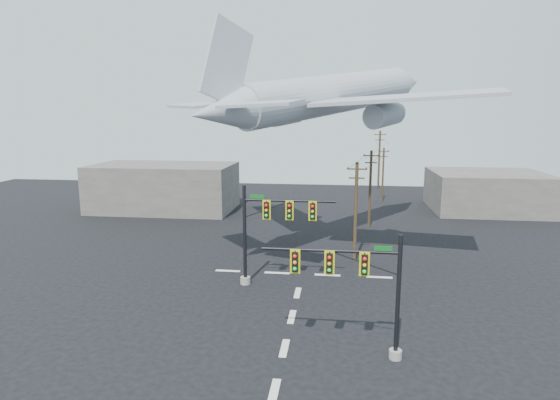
# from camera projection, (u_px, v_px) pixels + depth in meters

# --- Properties ---
(ground) EXTENTS (120.00, 120.00, 0.00)m
(ground) POSITION_uv_depth(u_px,v_px,m) (284.00, 348.00, 25.21)
(ground) COLOR black
(ground) RESTS_ON ground
(lane_markings) EXTENTS (14.00, 21.20, 0.01)m
(lane_markings) POSITION_uv_depth(u_px,v_px,m) (294.00, 308.00, 30.41)
(lane_markings) COLOR silver
(lane_markings) RESTS_ON ground
(signal_mast_near) EXTENTS (7.29, 0.73, 6.60)m
(signal_mast_near) POSITION_uv_depth(u_px,v_px,m) (363.00, 288.00, 23.64)
(signal_mast_near) COLOR gray
(signal_mast_near) RESTS_ON ground
(signal_mast_far) EXTENTS (6.96, 0.82, 7.43)m
(signal_mast_far) POSITION_uv_depth(u_px,v_px,m) (267.00, 230.00, 33.78)
(signal_mast_far) COLOR gray
(signal_mast_far) RESTS_ON ground
(utility_pole_a) EXTENTS (1.70, 0.28, 8.50)m
(utility_pole_a) POSITION_uv_depth(u_px,v_px,m) (356.00, 210.00, 39.48)
(utility_pole_a) COLOR #49351F
(utility_pole_a) RESTS_ON ground
(utility_pole_b) EXTENTS (1.73, 0.29, 8.55)m
(utility_pole_b) POSITION_uv_depth(u_px,v_px,m) (370.00, 187.00, 51.60)
(utility_pole_b) COLOR #49351F
(utility_pole_b) RESTS_ON ground
(utility_pole_c) EXTENTS (1.55, 0.55, 7.76)m
(utility_pole_c) POSITION_uv_depth(u_px,v_px,m) (383.00, 174.00, 66.53)
(utility_pole_c) COLOR #49351F
(utility_pole_c) RESTS_ON ground
(utility_pole_d) EXTENTS (1.99, 0.56, 9.72)m
(utility_pole_d) POSITION_uv_depth(u_px,v_px,m) (379.00, 158.00, 79.22)
(utility_pole_d) COLOR #49351F
(utility_pole_d) RESTS_ON ground
(power_lines) EXTENTS (6.95, 41.51, 0.56)m
(power_lines) POSITION_uv_depth(u_px,v_px,m) (377.00, 151.00, 58.68)
(power_lines) COLOR black
(airliner) EXTENTS (25.72, 28.38, 8.34)m
(airliner) POSITION_uv_depth(u_px,v_px,m) (333.00, 95.00, 41.61)
(airliner) COLOR #A3A9AF
(building_left) EXTENTS (18.00, 10.00, 6.00)m
(building_left) POSITION_uv_depth(u_px,v_px,m) (164.00, 187.00, 61.28)
(building_left) COLOR slate
(building_left) RESTS_ON ground
(building_right) EXTENTS (14.00, 12.00, 5.00)m
(building_right) POSITION_uv_depth(u_px,v_px,m) (487.00, 191.00, 61.07)
(building_right) COLOR slate
(building_right) RESTS_ON ground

